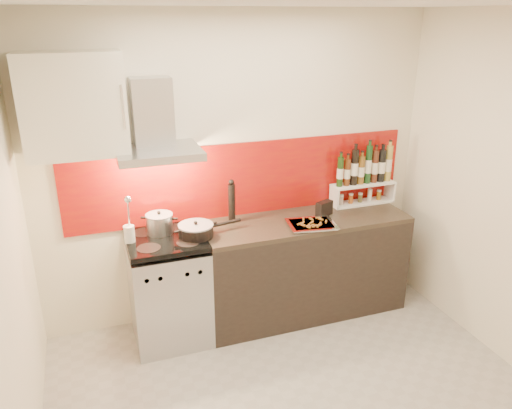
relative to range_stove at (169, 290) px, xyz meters
name	(u,v)px	position (x,y,z in m)	size (l,w,h in m)	color
floor	(301,404)	(0.70, -1.10, -0.44)	(3.40, 3.40, 0.00)	#9E9991
ceiling	(318,2)	(0.70, -1.10, 2.16)	(3.40, 2.80, 0.02)	white
back_wall	(238,170)	(0.70, 0.30, 0.86)	(3.40, 0.02, 2.60)	silver
backsplash	(244,179)	(0.75, 0.29, 0.78)	(3.00, 0.02, 0.64)	maroon
range_stove	(169,290)	(0.00, 0.00, 0.00)	(0.60, 0.60, 0.91)	#B7B7BA
counter	(303,266)	(1.20, 0.00, 0.01)	(1.80, 0.60, 0.90)	black
range_hood	(155,129)	(0.00, 0.14, 1.30)	(0.62, 0.50, 0.61)	#B7B7BA
upper_cabinet	(73,105)	(-0.55, 0.13, 1.51)	(0.70, 0.35, 0.72)	silver
stock_pot	(160,223)	(-0.02, 0.11, 0.55)	(0.22, 0.22, 0.19)	#B7B7BA
saute_pan	(197,230)	(0.24, -0.05, 0.52)	(0.53, 0.28, 0.13)	black
utensil_jar	(129,229)	(-0.27, 0.01, 0.58)	(0.08, 0.13, 0.40)	silver
pepper_mill	(232,202)	(0.59, 0.15, 0.64)	(0.06, 0.06, 0.38)	black
step_shelf	(365,176)	(1.87, 0.18, 0.72)	(0.61, 0.17, 0.55)	white
caddy_box	(324,209)	(1.39, 0.03, 0.52)	(0.16, 0.07, 0.13)	black
baking_tray	(312,224)	(1.19, -0.15, 0.47)	(0.43, 0.36, 0.03)	silver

